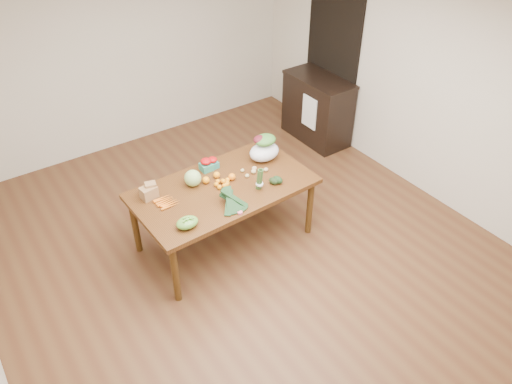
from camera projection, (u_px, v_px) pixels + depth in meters
floor at (249, 257)px, 5.37m from camera, size 6.00×6.00×0.00m
room_walls at (247, 151)px, 4.56m from camera, size 5.02×6.02×2.70m
dining_table at (224, 214)px, 5.37m from camera, size 1.88×1.08×0.75m
doorway_dark at (331, 64)px, 6.92m from camera, size 0.02×1.00×2.10m
cabinet at (317, 109)px, 7.10m from camera, size 0.52×1.02×0.94m
dish_towel at (309, 112)px, 6.85m from camera, size 0.02×0.28×0.45m
paper_bag at (149, 191)px, 4.95m from camera, size 0.22×0.18×0.15m
cabbage at (193, 178)px, 5.11m from camera, size 0.17×0.17×0.17m
strawberry_basket_a at (206, 166)px, 5.35m from camera, size 0.13×0.13×0.11m
strawberry_basket_b at (213, 163)px, 5.39m from camera, size 0.11×0.11×0.10m
orange_a at (206, 180)px, 5.17m from camera, size 0.08×0.08×0.08m
orange_b at (217, 175)px, 5.25m from camera, size 0.07×0.07×0.07m
orange_c at (232, 177)px, 5.21m from camera, size 0.08×0.08×0.08m
mandarin_cluster at (223, 182)px, 5.13m from camera, size 0.19×0.19×0.08m
carrots at (167, 201)px, 4.92m from camera, size 0.23×0.22×0.03m
snap_pea_bag at (187, 223)px, 4.61m from camera, size 0.22×0.16×0.10m
kale_bunch at (234, 202)px, 4.81m from camera, size 0.33×0.41×0.16m
asparagus_bundle at (260, 179)px, 5.03m from camera, size 0.08×0.12×0.26m
potato_a at (247, 176)px, 5.26m from camera, size 0.05×0.04×0.04m
potato_b at (254, 171)px, 5.32m from camera, size 0.06×0.05×0.05m
potato_c at (254, 168)px, 5.36m from camera, size 0.06×0.05×0.05m
potato_d at (242, 170)px, 5.34m from camera, size 0.05×0.04×0.04m
potato_e at (266, 170)px, 5.35m from camera, size 0.05×0.05×0.04m
avocado_a at (274, 181)px, 5.16m from camera, size 0.10×0.12×0.07m
avocado_b at (278, 180)px, 5.17m from camera, size 0.11×0.14×0.08m
salad_bag at (264, 149)px, 5.47m from camera, size 0.36×0.27×0.27m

